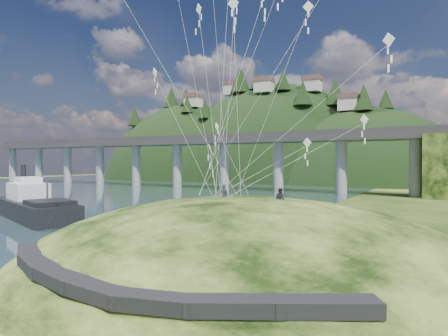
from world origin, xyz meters
The scene contains 9 objects.
ground centered at (0.00, 0.00, 0.00)m, with size 320.00×320.00×0.00m, color black.
grass_hill centered at (8.00, 2.00, -1.50)m, with size 36.00×32.00×13.00m.
footpath centered at (7.46, -9.74, 2.08)m, with size 22.29×5.84×0.83m.
bridge centered at (-26.46, 70.07, 9.70)m, with size 160.00×11.00×15.00m.
far_ridge centered at (-43.58, 122.17, -7.44)m, with size 153.00×70.00×94.50m.
work_barge centered at (-27.04, 9.97, 1.77)m, with size 20.88×12.08×7.08m.
wooden_dock centered at (-4.41, 4.00, 0.43)m, with size 13.84×2.68×0.98m.
kite_flyers centered at (8.49, 2.72, 5.78)m, with size 5.18×0.84×1.81m.
kite_swarm centered at (8.42, 2.78, 17.73)m, with size 19.97×17.22×20.41m.
Camera 1 is at (20.51, -23.32, 7.59)m, focal length 32.00 mm.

